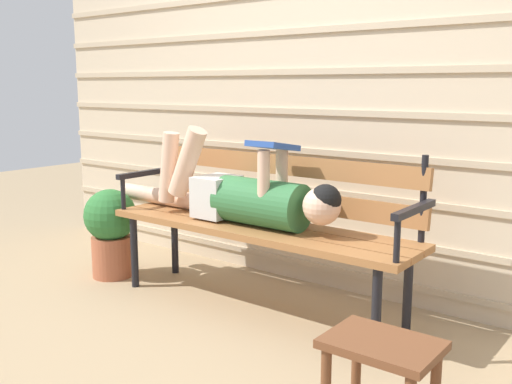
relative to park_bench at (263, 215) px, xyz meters
The scene contains 6 objects.
ground_plane 0.54m from the park_bench, 90.00° to the right, with size 12.00×12.00×0.00m, color tan.
house_siding 0.74m from the park_bench, 90.00° to the left, with size 4.57×0.08×2.11m.
park_bench is the anchor object (origin of this frame).
reclining_person 0.16m from the park_bench, 145.22° to the right, with size 1.64×0.25×0.52m.
footstool 1.35m from the park_bench, 35.72° to the right, with size 0.37×0.27×0.37m.
potted_plant 1.10m from the park_bench, 169.83° to the right, with size 0.33×0.33×0.57m.
Camera 1 is at (1.86, -2.31, 1.21)m, focal length 40.92 mm.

